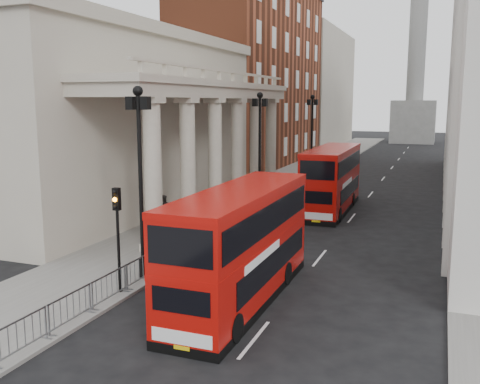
{
  "coord_description": "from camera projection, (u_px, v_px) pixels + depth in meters",
  "views": [
    {
      "loc": [
        11.45,
        -15.73,
        7.78
      ],
      "look_at": [
        1.59,
        10.3,
        3.06
      ],
      "focal_mm": 40.0,
      "sensor_mm": 36.0,
      "label": 1
    }
  ],
  "objects": [
    {
      "name": "kerb",
      "position": [
        301.0,
        189.0,
        47.46
      ],
      "size": [
        0.2,
        140.0,
        0.14
      ],
      "primitive_type": "cube",
      "color": "slate",
      "rests_on": "ground"
    },
    {
      "name": "monument_column",
      "position": [
        417.0,
        57.0,
        99.85
      ],
      "size": [
        8.0,
        8.0,
        54.2
      ],
      "color": "#60605E",
      "rests_on": "ground"
    },
    {
      "name": "pedestrian_b",
      "position": [
        164.0,
        209.0,
        34.15
      ],
      "size": [
        0.95,
        0.78,
        1.79
      ],
      "primitive_type": "imported",
      "rotation": [
        0.0,
        0.0,
        3.26
      ],
      "color": "black",
      "rests_on": "sidewalk_west"
    },
    {
      "name": "lamp_post_mid",
      "position": [
        260.0,
        143.0,
        37.63
      ],
      "size": [
        1.05,
        0.44,
        8.32
      ],
      "color": "black",
      "rests_on": "sidewalk_west"
    },
    {
      "name": "west_building_far",
      "position": [
        315.0,
        89.0,
        95.55
      ],
      "size": [
        9.0,
        30.0,
        20.0
      ],
      "primitive_type": "cube",
      "color": "#A69C8B",
      "rests_on": "ground"
    },
    {
      "name": "sidewalk_west",
      "position": [
        270.0,
        188.0,
        48.5
      ],
      "size": [
        6.0,
        140.0,
        0.12
      ],
      "primitive_type": "cube",
      "color": "slate",
      "rests_on": "ground"
    },
    {
      "name": "bus_far",
      "position": [
        332.0,
        178.0,
        38.23
      ],
      "size": [
        2.68,
        10.53,
        4.53
      ],
      "rotation": [
        0.0,
        0.0,
        0.01
      ],
      "color": "#AD0C07",
      "rests_on": "ground"
    },
    {
      "name": "bus_near",
      "position": [
        241.0,
        243.0,
        20.81
      ],
      "size": [
        2.56,
        10.37,
        4.47
      ],
      "rotation": [
        0.0,
        0.0,
        -0.0
      ],
      "color": "#B00C08",
      "rests_on": "ground"
    },
    {
      "name": "sidewalk_east",
      "position": [
        466.0,
        199.0,
        42.73
      ],
      "size": [
        3.0,
        140.0,
        0.12
      ],
      "primitive_type": "cube",
      "color": "slate",
      "rests_on": "ground"
    },
    {
      "name": "pedestrian_a",
      "position": [
        191.0,
        215.0,
        32.72
      ],
      "size": [
        0.6,
        0.43,
        1.57
      ],
      "primitive_type": "imported",
      "rotation": [
        0.0,
        0.0,
        0.09
      ],
      "color": "black",
      "rests_on": "sidewalk_west"
    },
    {
      "name": "traffic_light",
      "position": [
        117.0,
        220.0,
        21.28
      ],
      "size": [
        0.28,
        0.33,
        4.3
      ],
      "color": "black",
      "rests_on": "sidewalk_west"
    },
    {
      "name": "brick_building",
      "position": [
        257.0,
        75.0,
        65.88
      ],
      "size": [
        9.0,
        32.0,
        22.0
      ],
      "primitive_type": "cube",
      "color": "brown",
      "rests_on": "ground"
    },
    {
      "name": "ground",
      "position": [
        102.0,
        314.0,
        19.8
      ],
      "size": [
        260.0,
        260.0,
        0.0
      ],
      "primitive_type": "plane",
      "color": "black",
      "rests_on": "ground"
    },
    {
      "name": "lamp_post_south",
      "position": [
        140.0,
        169.0,
        22.88
      ],
      "size": [
        1.05,
        0.44,
        8.32
      ],
      "color": "black",
      "rests_on": "sidewalk_west"
    },
    {
      "name": "crowd_barriers",
      "position": [
        126.0,
        278.0,
        21.86
      ],
      "size": [
        0.5,
        18.75,
        1.1
      ],
      "color": "gray",
      "rests_on": "sidewalk_west"
    },
    {
      "name": "portico_building",
      "position": [
        123.0,
        126.0,
        39.06
      ],
      "size": [
        9.0,
        28.0,
        12.0
      ],
      "primitive_type": "cube",
      "color": "#A69C8B",
      "rests_on": "ground"
    },
    {
      "name": "lamp_post_north",
      "position": [
        312.0,
        131.0,
        52.38
      ],
      "size": [
        1.05,
        0.44,
        8.32
      ],
      "color": "black",
      "rests_on": "sidewalk_west"
    },
    {
      "name": "pedestrian_c",
      "position": [
        215.0,
        197.0,
        38.93
      ],
      "size": [
        0.94,
        0.87,
        1.61
      ],
      "primitive_type": "imported",
      "rotation": [
        0.0,
        0.0,
        5.68
      ],
      "color": "black",
      "rests_on": "sidewalk_west"
    }
  ]
}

